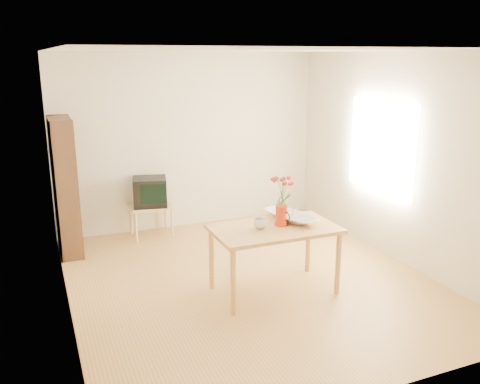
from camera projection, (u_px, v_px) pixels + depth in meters
name	position (u px, v px, depth m)	size (l,w,h in m)	color
room	(253.00, 172.00, 5.61)	(4.50, 4.50, 4.50)	#AD7B3D
table	(274.00, 235.00, 5.51)	(1.36, 0.78, 0.75)	#C48743
tv_stand	(151.00, 210.00, 7.33)	(0.60, 0.45, 0.46)	#DAB87B
bookshelf	(66.00, 191.00, 6.59)	(0.28, 0.70, 1.80)	#321D10
pitcher	(281.00, 216.00, 5.53)	(0.15, 0.22, 0.23)	red
flowers	(282.00, 190.00, 5.46)	(0.26, 0.26, 0.36)	#BE2C33
mug	(260.00, 224.00, 5.44)	(0.14, 0.14, 0.11)	white
bowl	(291.00, 201.00, 5.67)	(0.47, 0.47, 0.44)	white
teacup_a	(288.00, 206.00, 5.66)	(0.07, 0.07, 0.06)	white
teacup_b	(294.00, 204.00, 5.71)	(0.08, 0.08, 0.07)	white
television	(150.00, 191.00, 7.27)	(0.54, 0.52, 0.40)	black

